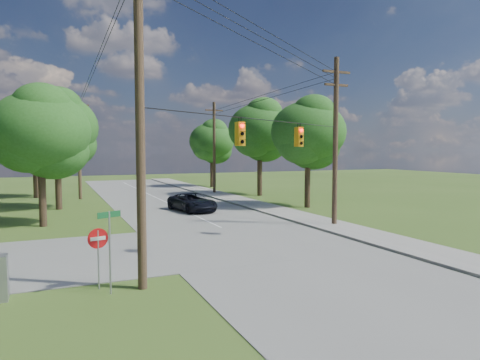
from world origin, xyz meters
name	(u,v)px	position (x,y,z in m)	size (l,w,h in m)	color
ground	(267,276)	(0.00, 0.00, 0.00)	(140.00, 140.00, 0.00)	#3B5A1E
main_road	(257,244)	(2.00, 5.00, 0.01)	(10.00, 100.00, 0.03)	gray
sidewalk_east	(363,233)	(8.70, 5.00, 0.06)	(2.60, 100.00, 0.12)	#9F9B94
pole_sw	(140,106)	(-4.60, 0.40, 6.23)	(2.00, 0.32, 12.00)	brown
pole_ne	(335,139)	(8.90, 8.00, 5.47)	(2.00, 0.32, 10.50)	brown
pole_north_e	(214,147)	(8.90, 30.00, 5.13)	(2.00, 0.32, 10.00)	brown
pole_north_w	(79,146)	(-5.00, 30.00, 5.13)	(2.00, 0.32, 10.00)	brown
power_lines	(204,80)	(1.50, 11.54, 9.15)	(13.93, 29.62, 4.93)	black
traffic_signals	(272,135)	(2.55, 4.43, 5.50)	(4.91, 3.27, 1.05)	orange
tree_w_near	(40,131)	(-8.00, 15.00, 5.92)	(6.00, 6.00, 8.40)	#483124
tree_w_mid	(57,127)	(-7.00, 23.00, 6.58)	(6.40, 6.40, 9.22)	#483124
tree_w_far	(34,135)	(-9.00, 33.00, 6.25)	(6.00, 6.00, 8.73)	#483124
tree_e_near	(308,132)	(12.00, 16.00, 6.25)	(6.20, 6.20, 8.81)	#483124
tree_e_mid	(260,130)	(12.50, 26.00, 6.91)	(6.60, 6.60, 9.64)	#483124
tree_e_far	(212,141)	(11.50, 38.00, 5.92)	(5.80, 5.80, 8.32)	#483124
car_main_north	(192,202)	(2.52, 17.59, 0.72)	(2.30, 4.99, 1.39)	black
do_not_enter_sign	(98,244)	(-5.99, 0.92, 1.56)	(0.69, 0.20, 2.12)	gray
street_name_sign	(110,242)	(-5.68, 0.24, 1.75)	(0.77, 0.36, 2.77)	gray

